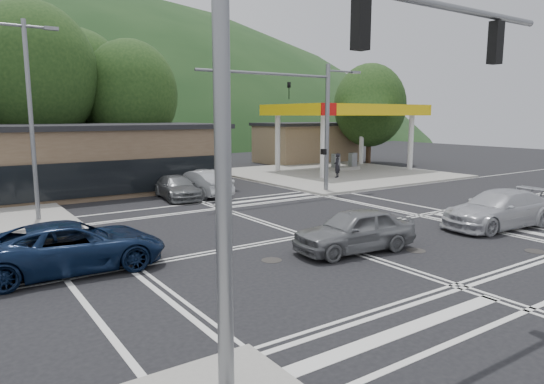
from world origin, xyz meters
TOP-DOWN VIEW (x-y plane):
  - ground at (0.00, 0.00)m, footprint 120.00×120.00m
  - sidewalk_ne at (15.00, 15.00)m, footprint 16.00×16.00m
  - gas_station_canopy at (16.99, 15.99)m, footprint 12.32×8.34m
  - convenience_store at (20.00, 25.00)m, footprint 10.00×6.00m
  - commercial_row at (-8.00, 17.00)m, footprint 24.00×8.00m
  - hill_north at (0.00, 90.00)m, footprint 252.00×126.00m
  - tree_n_b at (-6.00, 24.00)m, footprint 9.00×9.00m
  - tree_n_c at (1.00, 24.00)m, footprint 7.60×7.60m
  - tree_n_e at (-2.00, 28.00)m, footprint 8.40×8.40m
  - tree_ne at (24.00, 20.00)m, footprint 7.20×7.20m
  - streetlight_nw at (-8.44, 9.00)m, footprint 2.50×0.25m
  - signal_mast_ne at (6.95, 8.20)m, footprint 11.65×0.30m
  - signal_mast_sw at (-6.39, -8.20)m, footprint 9.14×0.28m
  - car_blue_west at (-8.79, 0.64)m, footprint 5.84×2.95m
  - car_grey_center at (0.10, -2.76)m, footprint 4.79×2.39m
  - car_silver_east at (8.00, -3.57)m, footprint 5.81×2.91m
  - car_queue_a at (1.00, 11.49)m, footprint 2.17×4.96m
  - car_queue_b at (1.68, 14.00)m, footprint 2.58×4.96m
  - car_northbound at (-0.66, 11.29)m, footprint 2.37×4.81m
  - pedestrian at (13.00, 12.51)m, footprint 0.81×0.76m

SIDE VIEW (x-z plane):
  - ground at x=0.00m, z-range 0.00..0.00m
  - hill_north at x=0.00m, z-range -70.00..70.00m
  - sidewalk_ne at x=15.00m, z-range 0.00..0.15m
  - car_northbound at x=-0.66m, z-range 0.00..1.34m
  - car_grey_center at x=0.10m, z-range 0.00..1.57m
  - car_blue_west at x=-8.79m, z-range 0.00..1.58m
  - car_queue_a at x=1.00m, z-range 0.00..1.59m
  - car_queue_b at x=1.68m, z-range 0.00..1.61m
  - car_silver_east at x=8.00m, z-range 0.00..1.62m
  - pedestrian at x=13.00m, z-range 0.15..2.01m
  - convenience_store at x=20.00m, z-range 0.00..3.80m
  - commercial_row at x=-8.00m, z-range 0.00..4.00m
  - gas_station_canopy at x=16.99m, z-range 2.17..7.92m
  - streetlight_nw at x=-8.44m, z-range 0.55..9.55m
  - signal_mast_ne at x=6.95m, z-range 1.07..9.07m
  - signal_mast_sw at x=-6.39m, z-range 1.12..9.12m
  - tree_ne at x=24.00m, z-range 0.85..10.84m
  - tree_n_c at x=1.00m, z-range 1.06..11.93m
  - tree_n_e at x=-2.00m, z-range 1.15..13.13m
  - tree_n_b at x=-6.00m, z-range 1.30..14.28m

